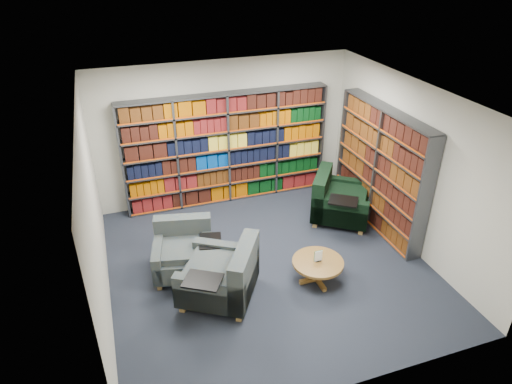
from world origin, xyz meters
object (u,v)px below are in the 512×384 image
object	(u,v)px
chair_green_right	(337,201)
chair_teal_front	(225,277)
chair_teal_left	(184,252)
coffee_table	(318,265)

from	to	relation	value
chair_green_right	chair_teal_front	bearing A→B (deg)	-150.73
chair_teal_left	chair_green_right	size ratio (longest dim) A/B	0.81
chair_teal_left	chair_green_right	distance (m)	3.08
chair_teal_front	coffee_table	xyz separation A→B (m)	(1.45, -0.10, -0.08)
chair_green_right	coffee_table	distance (m)	1.92
chair_teal_left	coffee_table	xyz separation A→B (m)	(1.89, -0.96, -0.03)
chair_teal_left	chair_green_right	bearing A→B (deg)	11.01
chair_green_right	coffee_table	xyz separation A→B (m)	(-1.13, -1.55, -0.08)
chair_teal_front	coffee_table	distance (m)	1.46
chair_teal_left	chair_teal_front	xyz separation A→B (m)	(0.44, -0.86, 0.04)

